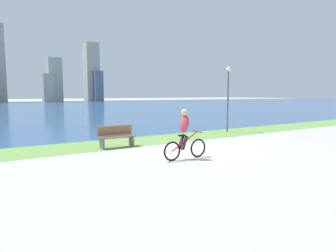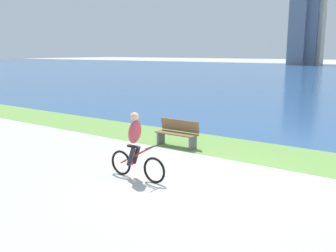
% 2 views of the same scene
% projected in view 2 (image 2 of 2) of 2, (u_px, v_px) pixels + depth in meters
% --- Properties ---
extents(ground_plane, '(300.00, 300.00, 0.00)m').
position_uv_depth(ground_plane, '(208.00, 180.00, 9.40)').
color(ground_plane, '#B2AFA8').
extents(grass_strip_bayside, '(120.00, 2.64, 0.01)m').
position_uv_depth(grass_strip_bayside, '(259.00, 152.00, 12.01)').
color(grass_strip_bayside, '#6B9947').
rests_on(grass_strip_bayside, ground).
extents(cyclist_lead, '(1.74, 0.52, 1.69)m').
position_uv_depth(cyclist_lead, '(136.00, 146.00, 9.37)').
color(cyclist_lead, black).
rests_on(cyclist_lead, ground).
extents(bench_near_path, '(1.50, 0.47, 0.90)m').
position_uv_depth(bench_near_path, '(177.00, 133.00, 12.68)').
color(bench_near_path, brown).
rests_on(bench_near_path, ground).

